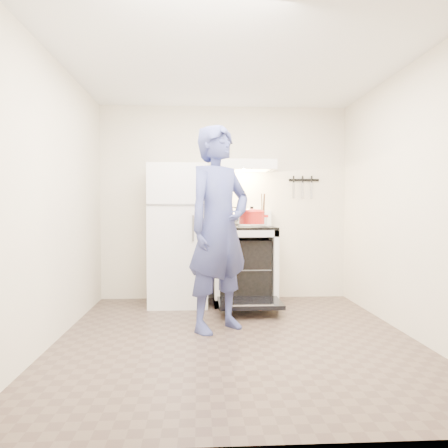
{
  "coord_description": "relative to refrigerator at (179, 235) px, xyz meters",
  "views": [
    {
      "loc": [
        -0.34,
        -3.9,
        1.17
      ],
      "look_at": [
        -0.05,
        1.0,
        1.0
      ],
      "focal_mm": 35.0,
      "sensor_mm": 36.0,
      "label": 1
    }
  ],
  "objects": [
    {
      "name": "floor",
      "position": [
        0.58,
        -1.45,
        -0.85
      ],
      "size": [
        3.6,
        3.6,
        0.0
      ],
      "primitive_type": "plane",
      "color": "brown",
      "rests_on": "ground"
    },
    {
      "name": "back_wall",
      "position": [
        0.58,
        0.35,
        0.4
      ],
      "size": [
        3.2,
        0.02,
        2.5
      ],
      "primitive_type": "cube",
      "color": "beige",
      "rests_on": "ground"
    },
    {
      "name": "refrigerator",
      "position": [
        0.0,
        0.0,
        0.0
      ],
      "size": [
        0.7,
        0.7,
        1.7
      ],
      "primitive_type": "cube",
      "color": "white",
      "rests_on": "floor"
    },
    {
      "name": "stove_body",
      "position": [
        0.81,
        0.02,
        -0.39
      ],
      "size": [
        0.76,
        0.65,
        0.92
      ],
      "primitive_type": "cube",
      "color": "white",
      "rests_on": "floor"
    },
    {
      "name": "cooktop",
      "position": [
        0.81,
        0.02,
        0.09
      ],
      "size": [
        0.76,
        0.65,
        0.03
      ],
      "primitive_type": "cube",
      "color": "black",
      "rests_on": "stove_body"
    },
    {
      "name": "backsplash",
      "position": [
        0.81,
        0.31,
        0.2
      ],
      "size": [
        0.76,
        0.07,
        0.2
      ],
      "primitive_type": "cube",
      "color": "white",
      "rests_on": "cooktop"
    },
    {
      "name": "oven_door",
      "position": [
        0.81,
        -0.57,
        -0.72
      ],
      "size": [
        0.7,
        0.54,
        0.04
      ],
      "primitive_type": "cube",
      "color": "black",
      "rests_on": "floor"
    },
    {
      "name": "oven_rack",
      "position": [
        0.81,
        0.02,
        -0.41
      ],
      "size": [
        0.6,
        0.52,
        0.01
      ],
      "primitive_type": "cube",
      "color": "slate",
      "rests_on": "stove_body"
    },
    {
      "name": "range_hood",
      "position": [
        0.81,
        0.1,
        0.86
      ],
      "size": [
        0.76,
        0.5,
        0.12
      ],
      "primitive_type": "cube",
      "color": "white",
      "rests_on": "back_wall"
    },
    {
      "name": "knife_strip",
      "position": [
        1.63,
        0.33,
        0.7
      ],
      "size": [
        0.4,
        0.02,
        0.03
      ],
      "primitive_type": "cube",
      "color": "black",
      "rests_on": "back_wall"
    },
    {
      "name": "pizza_stone",
      "position": [
        0.86,
        0.08,
        -0.4
      ],
      "size": [
        0.34,
        0.34,
        0.02
      ],
      "primitive_type": "cylinder",
      "color": "#896445",
      "rests_on": "oven_rack"
    },
    {
      "name": "tea_kettle",
      "position": [
        0.7,
        0.24,
        0.22
      ],
      "size": [
        0.2,
        0.17,
        0.25
      ],
      "primitive_type": null,
      "color": "#B5B5BA",
      "rests_on": "cooktop"
    },
    {
      "name": "utensil_jar",
      "position": [
        1.01,
        -0.23,
        0.2
      ],
      "size": [
        0.1,
        0.1,
        0.13
      ],
      "primitive_type": "cylinder",
      "rotation": [
        0.0,
        0.0,
        0.07
      ],
      "color": "silver",
      "rests_on": "cooktop"
    },
    {
      "name": "person",
      "position": [
        0.44,
        -1.17,
        0.14
      ],
      "size": [
        0.86,
        0.82,
        1.97
      ],
      "primitive_type": "imported",
      "rotation": [
        0.0,
        0.0,
        0.67
      ],
      "color": "navy",
      "rests_on": "floor"
    },
    {
      "name": "dutch_oven",
      "position": [
        0.79,
        -0.89,
        0.23
      ],
      "size": [
        0.33,
        0.26,
        0.22
      ],
      "primitive_type": null,
      "color": "red",
      "rests_on": "person"
    }
  ]
}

